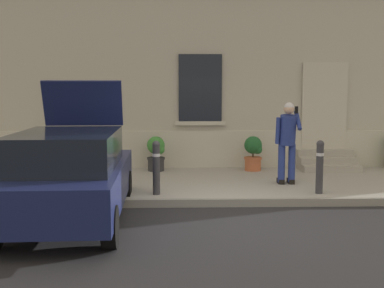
{
  "coord_description": "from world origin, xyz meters",
  "views": [
    {
      "loc": [
        -0.6,
        -7.91,
        2.18
      ],
      "look_at": [
        -0.34,
        1.6,
        1.1
      ],
      "focal_mm": 45.61,
      "sensor_mm": 36.0,
      "label": 1
    }
  ],
  "objects": [
    {
      "name": "ground_plane",
      "position": [
        0.0,
        0.0,
        0.0
      ],
      "size": [
        80.0,
        80.0,
        0.0
      ],
      "primitive_type": "plane",
      "color": "#232326"
    },
    {
      "name": "building_facade",
      "position": [
        0.01,
        5.29,
        3.73
      ],
      "size": [
        24.0,
        1.52,
        7.5
      ],
      "color": "#B2AD9E",
      "rests_on": "ground"
    },
    {
      "name": "hatchback_car_navy",
      "position": [
        -2.39,
        -0.03,
        0.8
      ],
      "size": [
        1.9,
        4.12,
        2.34
      ],
      "color": "#161E4C",
      "rests_on": "ground"
    },
    {
      "name": "planter_cream",
      "position": [
        -3.58,
        3.87,
        0.61
      ],
      "size": [
        0.44,
        0.44,
        0.86
      ],
      "color": "beige",
      "rests_on": "sidewalk"
    },
    {
      "name": "planter_charcoal",
      "position": [
        -1.17,
        4.08,
        0.61
      ],
      "size": [
        0.44,
        0.44,
        0.86
      ],
      "color": "#2D2D30",
      "rests_on": "sidewalk"
    },
    {
      "name": "bollard_near_person",
      "position": [
        2.13,
        1.35,
        0.71
      ],
      "size": [
        0.15,
        0.15,
        1.04
      ],
      "color": "#333338",
      "rests_on": "sidewalk"
    },
    {
      "name": "sidewalk",
      "position": [
        0.0,
        2.8,
        0.07
      ],
      "size": [
        24.0,
        3.6,
        0.15
      ],
      "primitive_type": "cube",
      "color": "#99968E",
      "rests_on": "ground"
    },
    {
      "name": "bollard_far_left",
      "position": [
        -1.04,
        1.35,
        0.71
      ],
      "size": [
        0.15,
        0.15,
        1.04
      ],
      "color": "#333338",
      "rests_on": "sidewalk"
    },
    {
      "name": "person_on_phone",
      "position": [
        1.7,
        2.28,
        1.15
      ],
      "size": [
        0.51,
        0.5,
        1.75
      ],
      "rotation": [
        0.0,
        0.0,
        -0.22
      ],
      "color": "navy",
      "rests_on": "sidewalk"
    },
    {
      "name": "entrance_stoop",
      "position": [
        3.15,
        4.23,
        0.34
      ],
      "size": [
        1.42,
        0.96,
        0.48
      ],
      "color": "#9E998E",
      "rests_on": "sidewalk"
    },
    {
      "name": "planter_terracotta",
      "position": [
        1.25,
        4.05,
        0.61
      ],
      "size": [
        0.44,
        0.44,
        0.86
      ],
      "color": "#B25B38",
      "rests_on": "sidewalk"
    },
    {
      "name": "curb_edge",
      "position": [
        0.0,
        0.94,
        0.07
      ],
      "size": [
        24.0,
        0.12,
        0.15
      ],
      "primitive_type": "cube",
      "color": "gray",
      "rests_on": "ground"
    }
  ]
}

